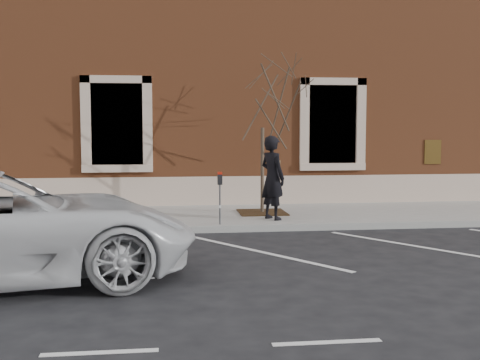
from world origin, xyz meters
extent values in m
plane|color=#28282B|center=(0.00, 0.00, 0.00)|extent=(120.00, 120.00, 0.00)
cube|color=#B4AFA9|center=(0.00, 1.75, 0.07)|extent=(40.00, 3.50, 0.15)
cube|color=#9E9E99|center=(0.00, -0.05, 0.07)|extent=(40.00, 0.12, 0.15)
cube|color=brown|center=(0.00, 7.75, 4.00)|extent=(40.00, 8.50, 8.00)
cube|color=#BBA38F|center=(0.00, 3.53, 0.55)|extent=(40.00, 0.06, 0.80)
cube|color=black|center=(-3.00, 3.65, 2.40)|extent=(1.40, 0.30, 2.20)
cube|color=#BBA38F|center=(-3.00, 3.48, 1.20)|extent=(1.90, 0.20, 0.20)
cube|color=black|center=(3.00, 3.65, 2.40)|extent=(1.40, 0.30, 2.20)
cube|color=#BBA38F|center=(3.00, 3.48, 1.20)|extent=(1.90, 0.20, 0.20)
imported|color=black|center=(0.78, 0.71, 1.14)|extent=(0.77, 0.86, 1.97)
cylinder|color=#595B60|center=(-0.51, 0.12, 0.60)|extent=(0.04, 0.04, 0.89)
cube|color=black|center=(-0.51, 0.12, 1.16)|extent=(0.11, 0.08, 0.23)
cube|color=red|center=(-0.51, 0.12, 1.30)|extent=(0.10, 0.08, 0.05)
cube|color=white|center=(-0.51, 0.08, 0.55)|extent=(0.04, 0.00, 0.06)
cube|color=#372111|center=(0.72, 1.79, 0.16)|extent=(1.18, 1.18, 0.03)
cylinder|color=#4C392E|center=(0.72, 1.79, 1.23)|extent=(0.09, 0.09, 2.16)
camera|label=1|loc=(-1.71, -13.13, 2.32)|focal=45.00mm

